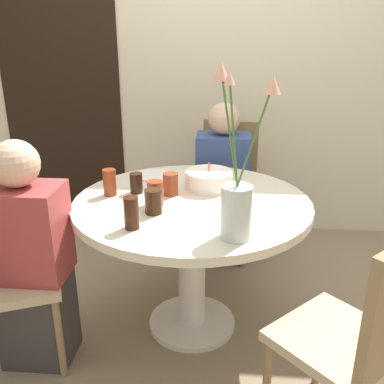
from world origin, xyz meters
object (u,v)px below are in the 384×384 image
birthday_cake (209,180)px  flower_vase (237,197)px  chair_left_flank (361,333)px  drink_glass_4 (153,201)px  person_woman (30,264)px  drink_glass_5 (155,193)px  drink_glass_0 (171,184)px  drink_glass_2 (136,183)px  person_guest (222,190)px  drink_glass_3 (131,213)px  side_plate (154,175)px  drink_glass_1 (110,182)px  chair_right_flank (227,180)px

birthday_cake → flower_vase: bearing=-77.0°
chair_left_flank → drink_glass_4: 0.97m
drink_glass_4 → person_woman: 0.62m
birthday_cake → drink_glass_5: 0.34m
drink_glass_0 → drink_glass_2: drink_glass_0 is taller
drink_glass_0 → chair_left_flank: bearing=-44.3°
person_guest → drink_glass_3: bearing=-108.2°
flower_vase → drink_glass_0: (-0.31, 0.46, -0.12)m
person_guest → person_woman: 1.34m
chair_left_flank → drink_glass_4: (-0.79, 0.49, 0.26)m
drink_glass_3 → person_woman: bearing=174.9°
side_plate → drink_glass_2: bearing=-99.6°
drink_glass_1 → drink_glass_3: (0.19, -0.37, 0.00)m
drink_glass_5 → person_guest: 0.92m
flower_vase → person_woman: bearing=173.6°
chair_left_flank → drink_glass_5: bearing=-80.0°
flower_vase → drink_glass_4: size_ratio=6.02×
drink_glass_5 → person_guest: (0.30, 0.82, -0.28)m
drink_glass_0 → person_guest: size_ratio=0.10×
drink_glass_0 → person_guest: bearing=70.1°
birthday_cake → person_woman: person_woman is taller
drink_glass_3 → drink_glass_5: bearing=78.2°
chair_right_flank → flower_vase: size_ratio=1.37×
flower_vase → person_guest: size_ratio=0.62×
drink_glass_2 → drink_glass_4: 0.28m
drink_glass_2 → drink_glass_3: drink_glass_3 is taller
drink_glass_2 → drink_glass_3: size_ratio=0.74×
drink_glass_3 → drink_glass_4: 0.18m
person_guest → drink_glass_2: bearing=-122.2°
drink_glass_1 → drink_glass_4: (0.25, -0.21, -0.01)m
chair_right_flank → drink_glass_0: size_ratio=8.25×
side_plate → drink_glass_3: bearing=-88.1°
drink_glass_4 → drink_glass_5: size_ratio=0.95×
drink_glass_3 → person_guest: 1.18m
side_plate → chair_left_flank: bearing=-49.0°
drink_glass_0 → drink_glass_4: bearing=-101.2°
chair_left_flank → birthday_cake: size_ratio=3.73×
chair_right_flank → flower_vase: bearing=-78.0°
side_plate → person_woman: person_woman is taller
chair_right_flank → side_plate: (-0.41, -0.57, 0.21)m
chair_left_flank → drink_glass_4: bearing=-75.5°
drink_glass_4 → drink_glass_5: 0.10m
drink_glass_5 → drink_glass_2: bearing=128.5°
drink_glass_4 → person_woman: size_ratio=0.10×
drink_glass_0 → drink_glass_2: 0.18m
flower_vase → drink_glass_0: 0.57m
chair_left_flank → person_guest: bearing=-114.2°
flower_vase → drink_glass_1: bearing=145.0°
flower_vase → drink_glass_3: flower_vase is taller
drink_glass_4 → person_guest: (0.29, 0.92, -0.27)m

